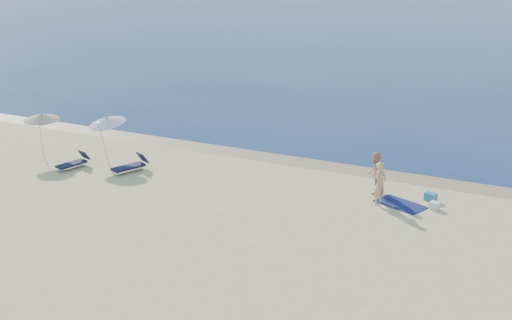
# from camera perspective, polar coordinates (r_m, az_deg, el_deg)

# --- Properties ---
(sea) EXTENTS (240.00, 160.00, 0.01)m
(sea) POSITION_cam_1_polar(r_m,az_deg,el_deg) (108.79, 20.56, 12.24)
(sea) COLOR navy
(sea) RESTS_ON ground
(wet_sand_strip) EXTENTS (240.00, 1.60, 0.00)m
(wet_sand_strip) POSITION_cam_1_polar(r_m,az_deg,el_deg) (30.74, 4.79, -0.25)
(wet_sand_strip) COLOR #847254
(wet_sand_strip) RESTS_ON ground
(person_left) EXTENTS (0.56, 0.72, 1.74)m
(person_left) POSITION_cam_1_polar(r_m,az_deg,el_deg) (26.03, 10.99, -2.06)
(person_left) COLOR tan
(person_left) RESTS_ON ground
(person_right) EXTENTS (0.75, 0.92, 1.79)m
(person_right) POSITION_cam_1_polar(r_m,az_deg,el_deg) (27.11, 10.53, -1.13)
(person_right) COLOR tan
(person_right) RESTS_ON ground
(beach_towel) EXTENTS (2.21, 1.73, 0.03)m
(beach_towel) POSITION_cam_1_polar(r_m,az_deg,el_deg) (26.42, 12.71, -3.85)
(beach_towel) COLOR #0E1347
(beach_towel) RESTS_ON ground
(white_bag) EXTENTS (0.43, 0.40, 0.30)m
(white_bag) POSITION_cam_1_polar(r_m,az_deg,el_deg) (26.26, 15.58, -3.92)
(white_bag) COLOR silver
(white_bag) RESTS_ON ground
(blue_cooler) EXTENTS (0.54, 0.46, 0.32)m
(blue_cooler) POSITION_cam_1_polar(r_m,az_deg,el_deg) (27.07, 15.26, -3.18)
(blue_cooler) COLOR #206DB2
(blue_cooler) RESTS_ON ground
(umbrella_near) EXTENTS (2.36, 2.37, 2.35)m
(umbrella_near) POSITION_cam_1_polar(r_m,az_deg,el_deg) (31.26, -13.14, 3.45)
(umbrella_near) COLOR silver
(umbrella_near) RESTS_ON ground
(umbrella_far) EXTENTS (2.29, 2.30, 2.29)m
(umbrella_far) POSITION_cam_1_polar(r_m,az_deg,el_deg) (32.75, -18.55, 3.68)
(umbrella_far) COLOR silver
(umbrella_far) RESTS_ON ground
(lounger_left) EXTENTS (0.93, 1.70, 0.71)m
(lounger_left) POSITION_cam_1_polar(r_m,az_deg,el_deg) (31.08, -15.89, -0.21)
(lounger_left) COLOR #141938
(lounger_left) RESTS_ON ground
(lounger_right) EXTENTS (1.21, 1.82, 0.77)m
(lounger_right) POSITION_cam_1_polar(r_m,az_deg,el_deg) (29.99, -11.07, -0.47)
(lounger_right) COLOR #151B3A
(lounger_right) RESTS_ON ground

